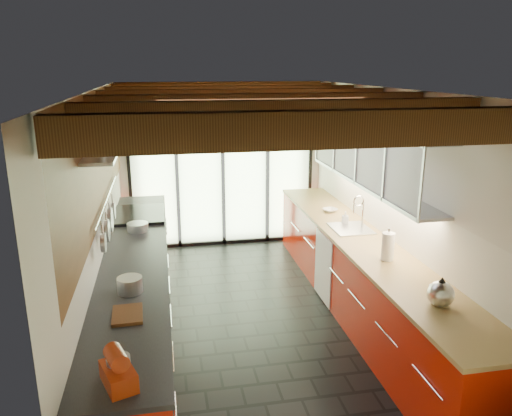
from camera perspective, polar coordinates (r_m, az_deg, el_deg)
name	(u,v)px	position (r m, az deg, el deg)	size (l,w,h in m)	color
ground	(254,323)	(5.86, -0.24, -12.97)	(5.50, 5.50, 0.00)	black
room_shell	(254,182)	(5.26, -0.26, 2.99)	(5.50, 5.50, 5.50)	silver
ceiling_beams	(247,101)	(5.51, -1.00, 12.08)	(3.14, 5.06, 4.90)	#593316
glass_door	(222,144)	(7.88, -3.86, 7.36)	(2.95, 0.10, 2.90)	#C6EAAD
left_counter	(137,295)	(5.59, -13.41, -9.66)	(0.68, 5.00, 0.92)	#B41907
range_stove	(141,248)	(6.92, -12.96, -4.44)	(0.66, 0.90, 0.97)	silver
right_counter	(361,277)	(6.00, 11.92, -7.73)	(0.68, 5.00, 0.92)	#B41907
sink_assembly	(352,226)	(6.17, 10.90, -2.02)	(0.45, 0.52, 0.43)	silver
upper_cabinets_right	(371,154)	(5.92, 13.00, 5.99)	(0.34, 3.00, 3.00)	silver
left_wall_fixtures	(110,163)	(5.30, -16.40, 4.94)	(0.28, 2.60, 0.96)	silver
stand_mixer	(118,370)	(3.35, -15.48, -17.38)	(0.26, 0.33, 0.27)	#B0300E
pot_large	(130,285)	(4.55, -14.21, -8.52)	(0.22, 0.22, 0.14)	silver
pot_small	(138,227)	(6.16, -13.37, -2.12)	(0.25, 0.25, 0.10)	silver
cutting_board	(128,315)	(4.17, -14.47, -11.72)	(0.23, 0.33, 0.03)	brown
kettle	(441,292)	(4.44, 20.37, -9.02)	(0.27, 0.30, 0.26)	silver
paper_towel	(388,247)	(5.25, 14.83, -4.31)	(0.16, 0.16, 0.35)	white
soap_bottle	(345,218)	(6.32, 10.16, -1.14)	(0.08, 0.08, 0.17)	silver
bowl	(330,210)	(6.85, 8.47, -0.25)	(0.19, 0.19, 0.05)	silver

